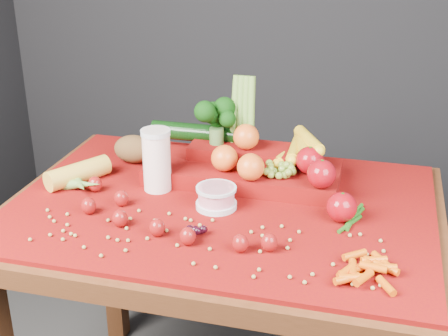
% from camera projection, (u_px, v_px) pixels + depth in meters
% --- Properties ---
extents(table, '(1.10, 0.80, 0.75)m').
position_uv_depth(table, '(222.00, 239.00, 1.62)').
color(table, '#3A1E0D').
rests_on(table, ground).
extents(red_cloth, '(1.05, 0.75, 0.01)m').
position_uv_depth(red_cloth, '(222.00, 205.00, 1.58)').
color(red_cloth, '#6E0D03').
rests_on(red_cloth, table).
extents(milk_glass, '(0.08, 0.08, 0.17)m').
position_uv_depth(milk_glass, '(157.00, 158.00, 1.62)').
color(milk_glass, silver).
rests_on(milk_glass, red_cloth).
extents(yogurt_bowl, '(0.10, 0.10, 0.06)m').
position_uv_depth(yogurt_bowl, '(216.00, 197.00, 1.55)').
color(yogurt_bowl, silver).
rests_on(yogurt_bowl, red_cloth).
extents(strawberry_scatter, '(0.54, 0.28, 0.05)m').
position_uv_depth(strawberry_scatter, '(156.00, 213.00, 1.48)').
color(strawberry_scatter, maroon).
rests_on(strawberry_scatter, red_cloth).
extents(dark_grape_cluster, '(0.06, 0.05, 0.03)m').
position_uv_depth(dark_grape_cluster, '(193.00, 232.00, 1.42)').
color(dark_grape_cluster, black).
rests_on(dark_grape_cluster, red_cloth).
extents(soybean_scatter, '(0.84, 0.24, 0.01)m').
position_uv_depth(soybean_scatter, '(199.00, 240.00, 1.40)').
color(soybean_scatter, '#A69347').
rests_on(soybean_scatter, red_cloth).
extents(corn_ear, '(0.25, 0.27, 0.06)m').
position_uv_depth(corn_ear, '(79.00, 181.00, 1.65)').
color(corn_ear, gold).
rests_on(corn_ear, red_cloth).
extents(potato, '(0.12, 0.09, 0.08)m').
position_uv_depth(potato, '(134.00, 149.00, 1.81)').
color(potato, '#50321C').
rests_on(potato, red_cloth).
extents(baby_carrot_pile, '(0.18, 0.18, 0.03)m').
position_uv_depth(baby_carrot_pile, '(366.00, 268.00, 1.27)').
color(baby_carrot_pile, '#CE5007').
rests_on(baby_carrot_pile, red_cloth).
extents(green_bean_pile, '(0.14, 0.12, 0.01)m').
position_uv_depth(green_bean_pile, '(349.00, 218.00, 1.50)').
color(green_bean_pile, '#1C5613').
rests_on(green_bean_pile, red_cloth).
extents(produce_mound, '(0.61, 0.36, 0.27)m').
position_uv_depth(produce_mound, '(250.00, 160.00, 1.69)').
color(produce_mound, '#6E0D03').
rests_on(produce_mound, red_cloth).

